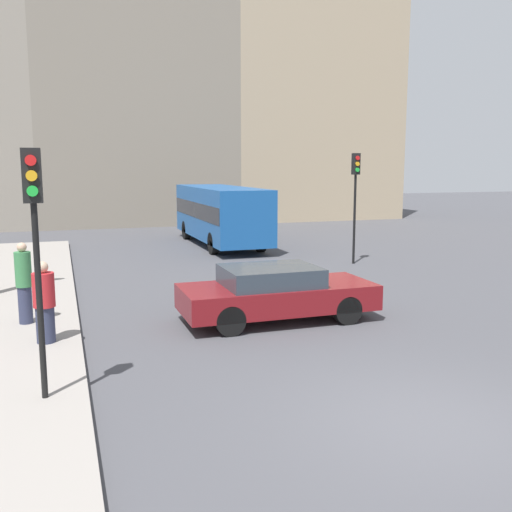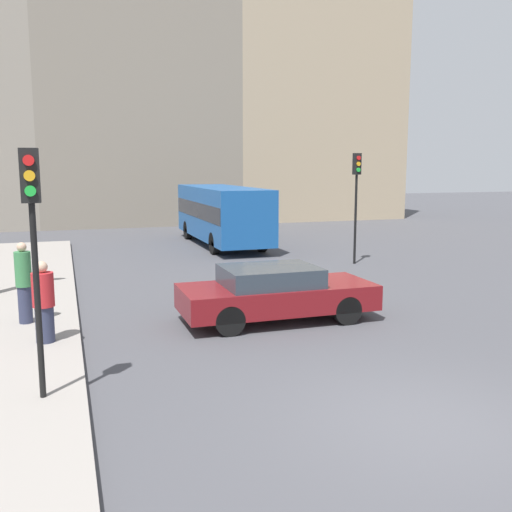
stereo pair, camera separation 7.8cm
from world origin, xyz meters
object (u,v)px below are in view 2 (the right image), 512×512
object	(u,v)px
sedan_car	(275,292)
traffic_light_near	(33,222)
pedestrian_green_hoodie	(24,283)
traffic_light_far	(356,186)
pedestrian_red_top	(44,303)
bus_distant	(222,212)

from	to	relation	value
sedan_car	traffic_light_near	world-z (taller)	traffic_light_near
sedan_car	pedestrian_green_hoodie	world-z (taller)	pedestrian_green_hoodie
traffic_light_far	pedestrian_red_top	distance (m)	12.76
pedestrian_green_hoodie	pedestrian_red_top	bearing A→B (deg)	-74.58
bus_distant	traffic_light_near	distance (m)	17.87
bus_distant	pedestrian_red_top	xyz separation A→B (m)	(-7.22, -13.46, -0.57)
traffic_light_near	pedestrian_red_top	size ratio (longest dim) A/B	2.28
bus_distant	traffic_light_far	size ratio (longest dim) A/B	2.10
sedan_car	bus_distant	bearing A→B (deg)	80.18
traffic_light_far	sedan_car	bearing A→B (deg)	-130.70
pedestrian_red_top	traffic_light_near	bearing A→B (deg)	-89.35
sedan_car	traffic_light_far	xyz separation A→B (m)	(5.52, 6.42, 2.20)
bus_distant	pedestrian_red_top	world-z (taller)	bus_distant
traffic_light_near	traffic_light_far	xyz separation A→B (m)	(10.48, 9.83, 0.10)
traffic_light_far	pedestrian_green_hoodie	size ratio (longest dim) A/B	2.26
bus_distant	pedestrian_green_hoodie	bearing A→B (deg)	-122.86
sedan_car	pedestrian_red_top	world-z (taller)	pedestrian_red_top
traffic_light_far	pedestrian_green_hoodie	world-z (taller)	traffic_light_far
sedan_car	bus_distant	distance (m)	13.12
sedan_car	pedestrian_red_top	xyz separation A→B (m)	(-4.99, -0.56, 0.27)
sedan_car	pedestrian_red_top	size ratio (longest dim) A/B	2.79
bus_distant	sedan_car	bearing A→B (deg)	-99.82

